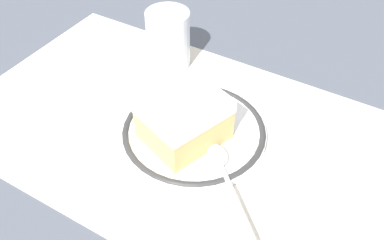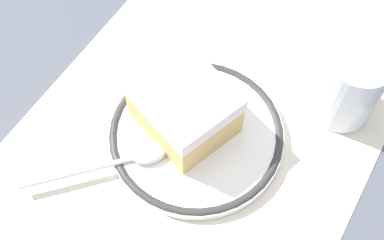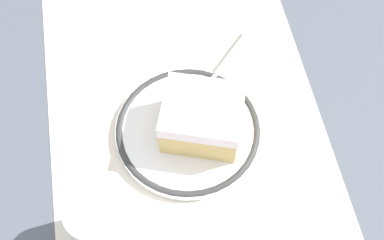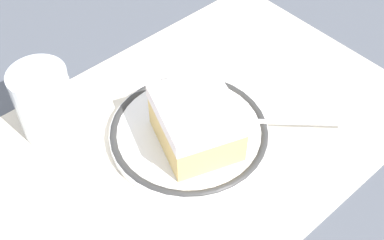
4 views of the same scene
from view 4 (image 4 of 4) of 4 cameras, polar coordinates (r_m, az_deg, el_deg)
name	(u,v)px [view 4 (image 4 of 4)]	position (r m, az deg, el deg)	size (l,w,h in m)	color
ground_plane	(175,147)	(0.53, -2.01, -3.07)	(2.40, 2.40, 0.00)	#4C515B
placemat	(175,146)	(0.53, -2.01, -3.02)	(0.54, 0.33, 0.00)	beige
plate	(192,135)	(0.53, 0.00, -1.70)	(0.17, 0.17, 0.01)	white
cake_slice	(196,123)	(0.50, 0.49, -0.30)	(0.10, 0.11, 0.06)	#DBB76B
spoon	(254,120)	(0.54, 7.10, -0.01)	(0.11, 0.11, 0.01)	silver
cup	(46,106)	(0.54, -16.42, 1.54)	(0.06, 0.06, 0.08)	silver
napkin	(282,56)	(0.64, 10.30, 7.22)	(0.12, 0.13, 0.00)	white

